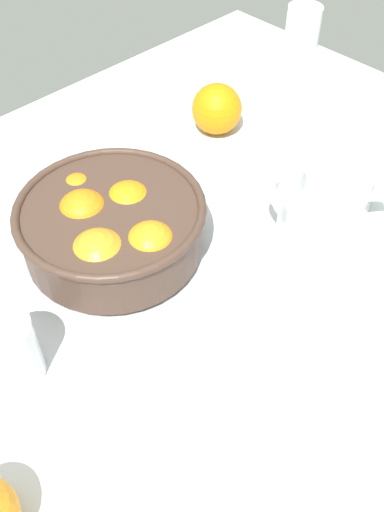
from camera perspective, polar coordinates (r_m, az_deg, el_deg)
name	(u,v)px	position (r cm, az deg, el deg)	size (l,w,h in cm)	color
ground_plane	(188,286)	(77.99, -0.40, -3.04)	(131.75, 103.48, 3.00)	silver
fruit_bowl	(112,227)	(77.29, -8.09, 2.87)	(25.59, 25.59, 9.72)	#473328
juice_pitcher	(324,234)	(74.86, 13.10, 2.12)	(12.47, 17.51, 18.72)	white
juice_glass	(8,354)	(68.38, -18.07, -9.40)	(7.36, 7.36, 8.91)	white
second_glass	(302,37)	(124.58, 10.96, 20.85)	(6.92, 6.92, 10.69)	white
loose_orange_3	(217,109)	(100.37, 2.51, 14.56)	(8.67, 8.67, 8.67)	orange
herb_sprig_0	(81,169)	(95.23, -11.07, 8.59)	(7.00, 3.27, 0.91)	#43833A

